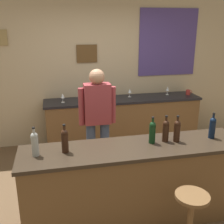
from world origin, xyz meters
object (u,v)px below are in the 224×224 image
object	(u,v)px
bartender	(98,118)
wine_glass_e	(168,89)
coffee_mug	(188,92)
wine_bottle_a	(35,143)
wine_glass_a	(63,96)
wine_bottle_c	(152,131)
wine_bottle_b	(65,140)
wine_bottle_f	(212,127)
wine_bottle_d	(166,130)
bar_stool	(190,215)
wine_glass_b	(88,95)
wine_bottle_e	(177,130)
wine_glass_d	(130,91)
wine_glass_c	(100,94)

from	to	relation	value
bartender	wine_glass_e	xyz separation A→B (m)	(1.55, 1.16, 0.07)
coffee_mug	wine_bottle_a	bearing A→B (deg)	-143.19
wine_glass_a	coffee_mug	bearing A→B (deg)	0.74
wine_bottle_a	coffee_mug	distance (m)	3.41
wine_bottle_c	wine_bottle_b	bearing A→B (deg)	-178.50
wine_bottle_a	wine_bottle_f	size ratio (longest dim) A/B	1.00
wine_bottle_b	wine_bottle_d	distance (m)	1.12
bartender	wine_glass_e	size ratio (longest dim) A/B	10.45
bartender	wine_bottle_b	xyz separation A→B (m)	(-0.50, -0.96, 0.12)
bartender	wine_bottle_f	size ratio (longest dim) A/B	5.29
bartender	coffee_mug	world-z (taller)	bartender
bar_stool	wine_glass_e	xyz separation A→B (m)	(0.93, 2.77, 0.55)
wine_glass_a	wine_glass_b	size ratio (longest dim) A/B	1.00
wine_bottle_e	wine_glass_d	world-z (taller)	wine_bottle_e
wine_bottle_b	wine_glass_d	bearing A→B (deg)	58.42
wine_bottle_d	wine_glass_d	world-z (taller)	wine_bottle_d
wine_bottle_d	wine_bottle_e	distance (m)	0.13
bartender	wine_bottle_c	distance (m)	1.05
wine_bottle_e	wine_glass_b	xyz separation A→B (m)	(-0.73, 1.95, -0.05)
bar_stool	wine_glass_c	world-z (taller)	wine_glass_c
wine_glass_a	coffee_mug	size ratio (longest dim) A/B	1.24
bartender	wine_bottle_d	xyz separation A→B (m)	(0.62, -0.92, 0.12)
wine_bottle_a	wine_glass_c	size ratio (longest dim) A/B	1.97
wine_bottle_f	wine_bottle_e	bearing A→B (deg)	-179.42
bartender	wine_bottle_c	xyz separation A→B (m)	(0.46, -0.93, 0.12)
wine_bottle_d	bartender	bearing A→B (deg)	123.86
wine_bottle_f	wine_bottle_c	bearing A→B (deg)	178.71
wine_glass_b	wine_glass_d	bearing A→B (deg)	10.96
bartender	wine_bottle_b	size ratio (longest dim) A/B	5.29
bartender	bar_stool	xyz separation A→B (m)	(0.61, -1.62, -0.48)
wine_bottle_c	wine_glass_e	world-z (taller)	wine_bottle_c
wine_bottle_e	wine_bottle_f	xyz separation A→B (m)	(0.44, 0.00, 0.00)
wine_bottle_f	wine_glass_e	world-z (taller)	wine_bottle_f
wine_bottle_b	wine_glass_b	xyz separation A→B (m)	(0.51, 1.95, -0.05)
bar_stool	wine_glass_b	xyz separation A→B (m)	(-0.60, 2.61, 0.55)
wine_bottle_f	bar_stool	bearing A→B (deg)	-130.56
bartender	wine_glass_b	xyz separation A→B (m)	(0.01, 0.99, 0.07)
wine_bottle_d	wine_glass_a	size ratio (longest dim) A/B	1.97
wine_glass_b	wine_glass_c	distance (m)	0.24
bartender	bar_stool	bearing A→B (deg)	-69.25
wine_glass_a	wine_glass_d	bearing A→B (deg)	5.14
bar_stool	wine_glass_d	world-z (taller)	wine_glass_d
wine_bottle_a	wine_bottle_e	distance (m)	1.54
wine_bottle_e	wine_glass_a	size ratio (longest dim) A/B	1.97
coffee_mug	bartender	bearing A→B (deg)	-151.10
bar_stool	wine_bottle_b	size ratio (longest dim) A/B	2.22
wine_bottle_b	wine_glass_c	distance (m)	2.16
wine_bottle_a	wine_glass_a	distance (m)	2.04
wine_glass_c	wine_glass_e	distance (m)	1.32
wine_bottle_a	coffee_mug	bearing A→B (deg)	36.81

